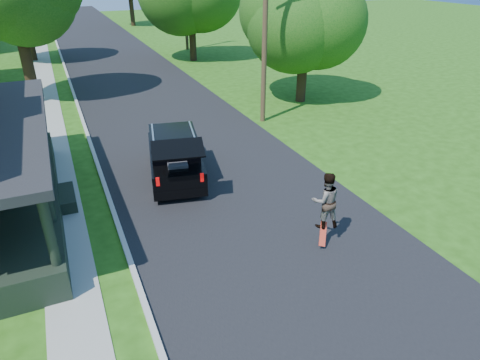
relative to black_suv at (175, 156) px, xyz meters
name	(u,v)px	position (x,y,z in m)	size (l,w,h in m)	color
ground	(294,266)	(1.40, -6.52, -0.85)	(140.00, 140.00, 0.00)	#244F0F
street	(139,88)	(1.40, 13.48, -0.85)	(8.00, 120.00, 0.02)	black
curb	(74,95)	(-2.65, 13.48, -0.85)	(0.15, 120.00, 0.12)	#ADADA8
sidewalk	(47,98)	(-4.20, 13.48, -0.85)	(1.30, 120.00, 0.03)	#9D9E95
black_suv	(175,156)	(0.00, 0.00, 0.00)	(2.65, 4.99, 2.21)	black
skateboarder	(326,200)	(2.76, -5.82, 0.51)	(0.94, 0.80, 1.70)	black
skateboard	(323,234)	(2.61, -6.05, -0.46)	(0.45, 0.47, 0.60)	red
tree_right_near	(305,11)	(9.51, 6.75, 4.11)	(6.95, 7.13, 7.92)	black
utility_pole_near	(265,27)	(5.90, 4.42, 3.79)	(1.52, 0.54, 8.99)	#43351F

